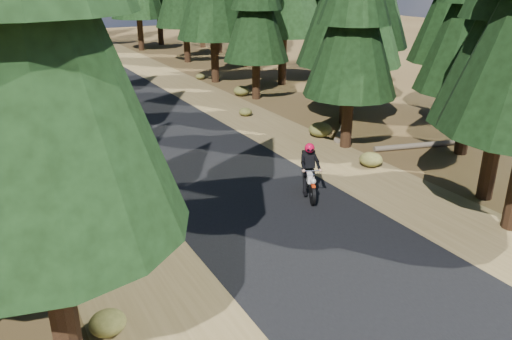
{
  "coord_description": "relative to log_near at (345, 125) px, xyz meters",
  "views": [
    {
      "loc": [
        -7.18,
        -11.46,
        6.96
      ],
      "look_at": [
        0.0,
        1.5,
        1.1
      ],
      "focal_mm": 35.0,
      "sensor_mm": 36.0,
      "label": 1
    }
  ],
  "objects": [
    {
      "name": "rider_lead",
      "position": [
        -6.06,
        -5.74,
        0.45
      ],
      "size": [
        1.39,
        2.09,
        1.8
      ],
      "rotation": [
        0.0,
        0.0,
        2.71
      ],
      "color": "white",
      "rests_on": "road"
    },
    {
      "name": "understory_shrubs",
      "position": [
        -6.75,
        0.45,
        0.11
      ],
      "size": [
        14.51,
        30.13,
        0.64
      ],
      "color": "#474C1E",
      "rests_on": "ground"
    },
    {
      "name": "road",
      "position": [
        -7.79,
        -1.72,
        -0.15
      ],
      "size": [
        6.0,
        100.0,
        0.01
      ],
      "primitive_type": "cube",
      "color": "black",
      "rests_on": "ground"
    },
    {
      "name": "log_near",
      "position": [
        0.0,
        0.0,
        0.0
      ],
      "size": [
        3.76,
        3.69,
        0.32
      ],
      "primitive_type": "cylinder",
      "rotation": [
        0.0,
        1.57,
        0.77
      ],
      "color": "#4C4233",
      "rests_on": "ground"
    },
    {
      "name": "log_far",
      "position": [
        0.71,
        -3.88,
        -0.04
      ],
      "size": [
        3.73,
        1.21,
        0.24
      ],
      "primitive_type": "cylinder",
      "rotation": [
        0.0,
        1.57,
        -0.26
      ],
      "color": "#4C4233",
      "rests_on": "ground"
    },
    {
      "name": "shoulder_l",
      "position": [
        -12.39,
        -1.72,
        -0.16
      ],
      "size": [
        3.2,
        100.0,
        0.01
      ],
      "primitive_type": "cube",
      "color": "brown",
      "rests_on": "ground"
    },
    {
      "name": "rider_follow",
      "position": [
        -10.19,
        0.24,
        0.36
      ],
      "size": [
        1.13,
        1.8,
        1.54
      ],
      "rotation": [
        0.0,
        0.0,
        2.76
      ],
      "color": "#951309",
      "rests_on": "road"
    },
    {
      "name": "shoulder_r",
      "position": [
        -3.19,
        -1.72,
        -0.16
      ],
      "size": [
        3.2,
        100.0,
        0.01
      ],
      "primitive_type": "cube",
      "color": "brown",
      "rests_on": "ground"
    },
    {
      "name": "ground",
      "position": [
        -7.79,
        -6.72,
        -0.16
      ],
      "size": [
        120.0,
        120.0,
        0.0
      ],
      "primitive_type": "plane",
      "color": "#453018",
      "rests_on": "ground"
    }
  ]
}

